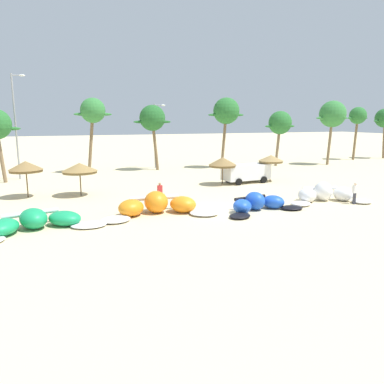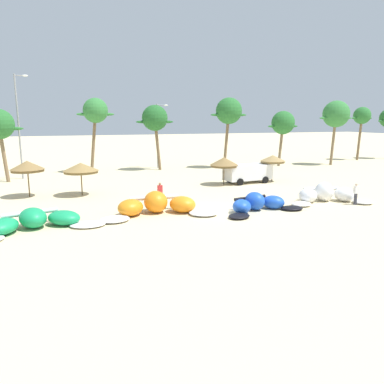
{
  "view_description": "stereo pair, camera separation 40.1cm",
  "coord_description": "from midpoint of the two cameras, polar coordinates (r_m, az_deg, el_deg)",
  "views": [
    {
      "loc": [
        -10.59,
        -23.28,
        6.25
      ],
      "look_at": [
        -0.91,
        2.0,
        1.0
      ],
      "focal_mm": 35.21,
      "sensor_mm": 36.0,
      "label": 1
    },
    {
      "loc": [
        -10.22,
        -23.42,
        6.25
      ],
      "look_at": [
        -0.91,
        2.0,
        1.0
      ],
      "focal_mm": 35.21,
      "sensor_mm": 36.0,
      "label": 2
    }
  ],
  "objects": [
    {
      "name": "palm_left",
      "position": [
        45.89,
        -15.05,
        11.66
      ],
      "size": [
        4.32,
        2.88,
        8.68
      ],
      "color": "brown",
      "rests_on": "ground"
    },
    {
      "name": "palm_right",
      "position": [
        64.27,
        23.65,
        10.41
      ],
      "size": [
        3.9,
        2.6,
        8.1
      ],
      "color": "brown",
      "rests_on": "ground"
    },
    {
      "name": "palm_right_of_gap",
      "position": [
        55.78,
        20.31,
        10.94
      ],
      "size": [
        5.4,
        3.6,
        8.74
      ],
      "color": "#7F6647",
      "rests_on": "ground"
    },
    {
      "name": "ground_plane",
      "position": [
        26.32,
        2.97,
        -2.78
      ],
      "size": [
        260.0,
        260.0,
        0.0
      ],
      "primitive_type": "plane",
      "color": "beige"
    },
    {
      "name": "kite_left",
      "position": [
        25.28,
        -5.71,
        -2.08
      ],
      "size": [
        8.08,
        3.95,
        1.47
      ],
      "color": "white",
      "rests_on": "ground"
    },
    {
      "name": "lamppost_west",
      "position": [
        43.47,
        -25.32,
        9.47
      ],
      "size": [
        1.38,
        0.24,
        10.78
      ],
      "color": "gray",
      "rests_on": "ground"
    },
    {
      "name": "palm_center_left",
      "position": [
        49.12,
        4.97,
        12.03
      ],
      "size": [
        5.01,
        3.34,
        8.96
      ],
      "color": "brown",
      "rests_on": "ground"
    },
    {
      "name": "kite_center",
      "position": [
        30.66,
        19.17,
        -0.32
      ],
      "size": [
        6.63,
        3.73,
        1.48
      ],
      "color": "white",
      "rests_on": "ground"
    },
    {
      "name": "beach_umbrella_middle",
      "position": [
        32.31,
        -17.0,
        3.48
      ],
      "size": [
        2.89,
        2.89,
        2.73
      ],
      "color": "brown",
      "rests_on": "ground"
    },
    {
      "name": "beach_umbrella_near_palms",
      "position": [
        36.35,
        4.34,
        4.54
      ],
      "size": [
        2.72,
        2.72,
        2.67
      ],
      "color": "brown",
      "rests_on": "ground"
    },
    {
      "name": "palm_left_of_gap",
      "position": [
        46.96,
        -6.27,
        10.98
      ],
      "size": [
        4.71,
        3.14,
        7.97
      ],
      "color": "brown",
      "rests_on": "ground"
    },
    {
      "name": "person_near_kites",
      "position": [
        28.2,
        -5.29,
        -0.17
      ],
      "size": [
        0.36,
        0.24,
        1.62
      ],
      "color": "#383842",
      "rests_on": "ground"
    },
    {
      "name": "kite_far_left",
      "position": [
        23.47,
        -23.11,
        -4.23
      ],
      "size": [
        7.69,
        4.57,
        1.18
      ],
      "color": "white",
      "rests_on": "ground"
    },
    {
      "name": "beach_umbrella_outermost",
      "position": [
        39.05,
        11.58,
        4.94
      ],
      "size": [
        2.51,
        2.51,
        2.68
      ],
      "color": "brown",
      "rests_on": "ground"
    },
    {
      "name": "person_by_umbrellas",
      "position": [
        30.43,
        23.08,
        -0.19
      ],
      "size": [
        0.36,
        0.24,
        1.62
      ],
      "color": "#383842",
      "rests_on": "ground"
    },
    {
      "name": "kite_left_of_center",
      "position": [
        26.45,
        9.54,
        -1.77
      ],
      "size": [
        6.36,
        3.41,
        1.27
      ],
      "color": "black",
      "rests_on": "ground"
    },
    {
      "name": "beach_umbrella_near_van",
      "position": [
        33.05,
        -24.21,
        3.54
      ],
      "size": [
        2.67,
        2.67,
        2.97
      ],
      "color": "brown",
      "rests_on": "ground"
    },
    {
      "name": "parked_van",
      "position": [
        37.8,
        7.74,
        3.03
      ],
      "size": [
        4.91,
        2.47,
        1.84
      ],
      "color": "white",
      "rests_on": "ground"
    },
    {
      "name": "lamppost_west_center",
      "position": [
        49.06,
        -5.75,
        8.97
      ],
      "size": [
        1.56,
        0.24,
        8.15
      ],
      "color": "gray",
      "rests_on": "ground"
    },
    {
      "name": "palm_center_right",
      "position": [
        52.55,
        12.98,
        10.1
      ],
      "size": [
        4.65,
        3.1,
        7.34
      ],
      "color": "#7F6647",
      "rests_on": "ground"
    }
  ]
}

